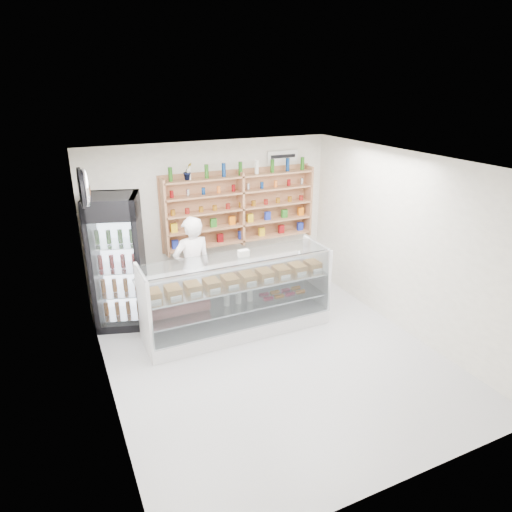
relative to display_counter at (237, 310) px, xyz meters
name	(u,v)px	position (x,y,z in m)	size (l,w,h in m)	color
room	(276,268)	(0.18, -0.95, 1.05)	(5.00, 5.00, 5.00)	#B4B4B9
display_counter	(237,310)	(0.00, 0.00, 0.00)	(2.93, 0.87, 1.28)	white
shop_worker	(193,269)	(-0.48, 0.69, 0.53)	(0.64, 0.42, 1.77)	white
drinks_cooler	(118,262)	(-1.60, 1.01, 0.73)	(0.96, 0.95, 2.15)	black
wall_shelving	(241,208)	(0.68, 1.39, 1.24)	(2.84, 0.28, 1.33)	#B17A53
potted_plant	(188,171)	(-0.27, 1.39, 1.99)	(0.16, 0.13, 0.29)	#1E6626
security_mirror	(85,188)	(-1.99, 0.25, 2.10)	(0.15, 0.50, 0.50)	silver
wall_sign	(283,156)	(1.58, 1.52, 2.10)	(0.62, 0.03, 0.20)	white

